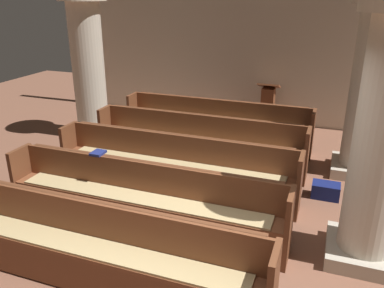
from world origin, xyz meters
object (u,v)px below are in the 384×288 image
at_px(lectern, 267,110).
at_px(kneeler_box_navy, 326,190).
at_px(pew_row_0, 216,122).
at_px(pew_row_3, 141,197).
at_px(pew_row_2, 174,164).
at_px(pillar_aisle_side, 372,82).
at_px(pew_row_1, 198,140).
at_px(pew_row_4, 92,245).
at_px(hymn_book, 98,153).
at_px(pillar_far_side, 88,61).

relative_size(lectern, kneeler_box_navy, 2.62).
height_order(pew_row_0, pew_row_3, same).
height_order(pew_row_2, lectern, lectern).
bearing_deg(pillar_aisle_side, pew_row_1, -166.45).
xyz_separation_m(pew_row_1, pew_row_4, (0.00, -3.35, 0.00)).
bearing_deg(pew_row_4, lectern, 82.18).
height_order(pew_row_1, hymn_book, hymn_book).
height_order(pew_row_1, pew_row_4, same).
bearing_deg(pillar_aisle_side, pew_row_3, -133.41).
bearing_deg(kneeler_box_navy, pew_row_1, 168.29).
bearing_deg(pew_row_4, pew_row_2, 90.00).
xyz_separation_m(pew_row_0, lectern, (0.80, 1.36, -0.04)).
bearing_deg(lectern, pillar_aisle_side, -43.21).
bearing_deg(pew_row_1, hymn_book, -109.52).
height_order(pew_row_0, lectern, lectern).
xyz_separation_m(pew_row_0, pillar_far_side, (-2.69, -0.37, 1.12)).
distance_m(pew_row_2, pillar_aisle_side, 3.45).
bearing_deg(pillar_far_side, pew_row_1, -15.48).
distance_m(pillar_far_side, kneeler_box_navy, 5.30).
relative_size(pew_row_4, kneeler_box_navy, 9.26).
distance_m(pew_row_1, pew_row_4, 3.35).
xyz_separation_m(pew_row_2, hymn_book, (-0.72, -0.92, 0.44)).
distance_m(pew_row_4, pillar_far_side, 5.02).
bearing_deg(lectern, pillar_far_side, -153.55).
height_order(pillar_far_side, kneeler_box_navy, pillar_far_side).
height_order(pew_row_3, lectern, lectern).
xyz_separation_m(pillar_aisle_side, kneeler_box_navy, (-0.49, -1.13, -1.50)).
distance_m(pew_row_1, kneeler_box_navy, 2.33).
bearing_deg(pew_row_2, pillar_far_side, 145.29).
height_order(pew_row_1, pillar_far_side, pillar_far_side).
distance_m(pew_row_4, hymn_book, 1.56).
xyz_separation_m(pew_row_2, lectern, (0.80, 3.59, -0.04)).
relative_size(pew_row_1, pew_row_3, 1.00).
relative_size(pillar_far_side, lectern, 2.86).
bearing_deg(pew_row_1, kneeler_box_navy, -11.71).
xyz_separation_m(pew_row_0, kneeler_box_navy, (2.25, -1.58, -0.38)).
bearing_deg(pillar_far_side, kneeler_box_navy, -13.78).
distance_m(pillar_aisle_side, hymn_book, 4.44).
bearing_deg(pillar_aisle_side, hymn_book, -142.04).
distance_m(pew_row_1, pillar_far_side, 3.00).
distance_m(pew_row_2, hymn_book, 1.25).
distance_m(pew_row_1, pew_row_2, 1.12).
distance_m(pew_row_4, kneeler_box_navy, 3.67).
relative_size(pew_row_0, pillar_far_side, 1.24).
bearing_deg(lectern, pew_row_4, -97.82).
bearing_deg(pew_row_2, pew_row_1, 90.00).
bearing_deg(pillar_far_side, pillar_aisle_side, -0.89).
relative_size(pew_row_1, lectern, 3.54).
bearing_deg(pew_row_1, lectern, 72.11).
distance_m(pew_row_1, lectern, 2.60).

